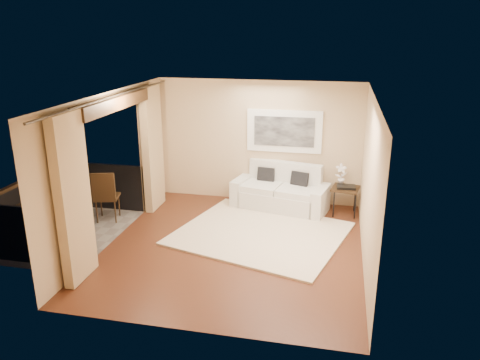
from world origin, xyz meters
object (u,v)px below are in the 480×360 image
(sofa, at_px, (281,193))
(side_table, at_px, (345,190))
(bistro_table, at_px, (46,206))
(balcony_chair_far, at_px, (105,193))
(orchid, at_px, (341,174))
(ice_bucket, at_px, (38,193))
(balcony_chair_near, at_px, (60,223))

(sofa, relative_size, side_table, 3.41)
(bistro_table, xyz_separation_m, balcony_chair_far, (0.54, 1.16, -0.13))
(orchid, relative_size, bistro_table, 0.55)
(side_table, height_order, balcony_chair_far, balcony_chair_far)
(side_table, distance_m, ice_bucket, 5.98)
(orchid, bearing_deg, side_table, -57.49)
(orchid, height_order, balcony_chair_far, balcony_chair_far)
(sofa, height_order, orchid, orchid)
(sofa, distance_m, balcony_chair_near, 4.53)
(orchid, distance_m, balcony_chair_near, 5.58)
(orchid, bearing_deg, balcony_chair_near, -147.12)
(side_table, xyz_separation_m, orchid, (-0.10, 0.16, 0.29))
(sofa, distance_m, ice_bucket, 4.85)
(bistro_table, relative_size, balcony_chair_near, 0.83)
(balcony_chair_near, bearing_deg, balcony_chair_far, 90.33)
(sofa, bearing_deg, bistro_table, -133.71)
(ice_bucket, bearing_deg, bistro_table, -29.43)
(side_table, relative_size, ice_bucket, 3.15)
(balcony_chair_far, height_order, ice_bucket, balcony_chair_far)
(sofa, relative_size, balcony_chair_far, 2.03)
(side_table, height_order, balcony_chair_near, balcony_chair_near)
(sofa, height_order, ice_bucket, ice_bucket)
(balcony_chair_near, bearing_deg, bistro_table, 150.43)
(balcony_chair_far, bearing_deg, orchid, -175.53)
(side_table, relative_size, bistro_table, 0.76)
(orchid, bearing_deg, balcony_chair_far, -161.13)
(orchid, xyz_separation_m, bistro_table, (-5.14, -2.73, -0.07))
(sofa, xyz_separation_m, ice_bucket, (-4.09, -2.54, 0.58))
(sofa, relative_size, bistro_table, 2.61)
(balcony_chair_near, bearing_deg, side_table, 34.54)
(sofa, distance_m, balcony_chair_far, 3.68)
(orchid, distance_m, ice_bucket, 5.94)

